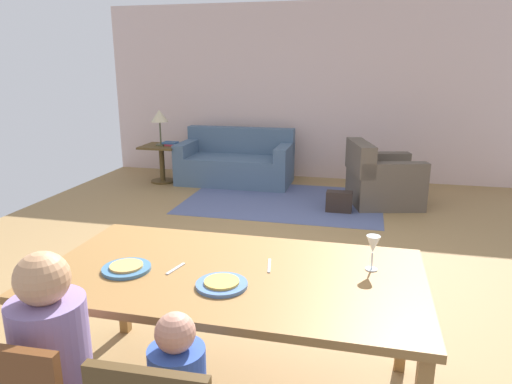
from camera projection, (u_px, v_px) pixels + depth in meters
name	position (u px, v px, depth m)	size (l,w,h in m)	color
ground_plane	(266.00, 252.00, 4.62)	(6.67, 6.48, 0.02)	olive
back_wall	(311.00, 93.00, 7.34)	(6.67, 0.10, 2.70)	beige
dining_table	(232.00, 282.00, 2.43)	(1.94, 1.04, 0.76)	olive
plate_near_man	(127.00, 269.00, 2.42)	(0.25, 0.25, 0.02)	teal
pizza_near_man	(126.00, 266.00, 2.41)	(0.17, 0.17, 0.01)	tan
plate_near_child	(222.00, 285.00, 2.24)	(0.25, 0.25, 0.02)	#4D72AA
pizza_near_child	(222.00, 282.00, 2.24)	(0.17, 0.17, 0.01)	gold
wine_glass	(373.00, 246.00, 2.39)	(0.07, 0.07, 0.19)	silver
fork	(176.00, 269.00, 2.43)	(0.02, 0.15, 0.01)	silver
knife	(269.00, 266.00, 2.47)	(0.01, 0.17, 0.01)	silver
person_man	(62.00, 383.00, 1.94)	(0.30, 0.40, 1.11)	#3F4244
area_rug	(283.00, 201.00, 6.31)	(2.60, 1.80, 0.01)	#4F5981
couch	(236.00, 163.00, 7.24)	(1.71, 0.86, 0.82)	#48607A
armchair	(381.00, 180.00, 6.12)	(1.05, 1.04, 0.82)	brown
side_table	(162.00, 158.00, 7.22)	(0.56, 0.56, 0.58)	#513D1D
table_lamp	(160.00, 117.00, 7.06)	(0.26, 0.26, 0.54)	#44482F
book_lower	(173.00, 145.00, 7.14)	(0.22, 0.16, 0.03)	#9F2F3A
book_upper	(170.00, 143.00, 7.15)	(0.22, 0.16, 0.03)	#30527D
handbag	(339.00, 202.00, 5.83)	(0.32, 0.16, 0.26)	#2D221D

